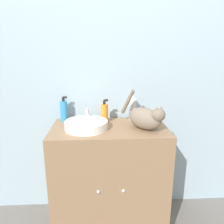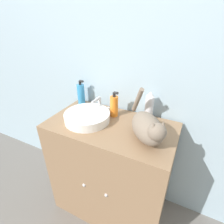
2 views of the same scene
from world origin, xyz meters
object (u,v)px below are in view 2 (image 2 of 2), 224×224
(soap_bottle, at_px, (81,94))
(spray_bottle, at_px, (149,106))
(lotion_bottle, at_px, (114,106))
(cat, at_px, (148,127))

(soap_bottle, xyz_separation_m, spray_bottle, (0.55, 0.01, 0.01))
(soap_bottle, height_order, lotion_bottle, soap_bottle)
(lotion_bottle, bearing_deg, spray_bottle, 15.55)
(cat, height_order, lotion_bottle, cat)
(cat, height_order, spray_bottle, cat)
(cat, relative_size, soap_bottle, 1.72)
(cat, bearing_deg, soap_bottle, -149.98)
(lotion_bottle, bearing_deg, soap_bottle, 169.53)
(soap_bottle, distance_m, lotion_bottle, 0.33)
(cat, bearing_deg, spray_bottle, 154.77)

